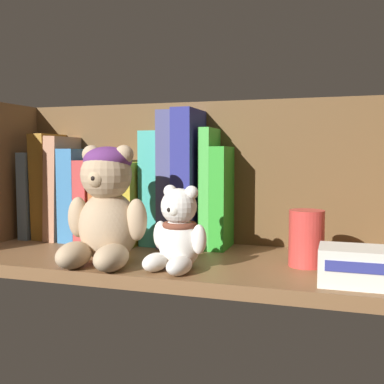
% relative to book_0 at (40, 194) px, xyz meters
% --- Properties ---
extents(shelf_board, '(0.78, 0.27, 0.02)m').
position_rel_book_0_xyz_m(shelf_board, '(0.36, -0.10, -0.10)').
color(shelf_board, brown).
rests_on(shelf_board, ground).
extents(shelf_back_panel, '(0.80, 0.01, 0.28)m').
position_rel_book_0_xyz_m(shelf_back_panel, '(0.36, 0.04, 0.04)').
color(shelf_back_panel, brown).
rests_on(shelf_back_panel, ground).
extents(book_0, '(0.02, 0.12, 0.17)m').
position_rel_book_0_xyz_m(book_0, '(0.00, 0.00, 0.00)').
color(book_0, '#67849F').
rests_on(book_0, shelf_board).
extents(book_1, '(0.04, 0.11, 0.21)m').
position_rel_book_0_xyz_m(book_1, '(0.03, 0.00, 0.02)').
color(book_1, '#9F6E25').
rests_on(book_1, shelf_board).
extents(book_2, '(0.03, 0.12, 0.20)m').
position_rel_book_0_xyz_m(book_2, '(0.06, 0.00, 0.02)').
color(book_2, tan).
rests_on(book_2, shelf_board).
extents(book_3, '(0.03, 0.12, 0.18)m').
position_rel_book_0_xyz_m(book_3, '(0.10, 0.00, 0.00)').
color(book_3, teal).
rests_on(book_3, shelf_board).
extents(book_4, '(0.03, 0.13, 0.16)m').
position_rel_book_0_xyz_m(book_4, '(0.13, 0.00, -0.01)').
color(book_4, '#C03C3C').
rests_on(book_4, shelf_board).
extents(book_5, '(0.03, 0.13, 0.15)m').
position_rel_book_0_xyz_m(book_5, '(0.16, 0.00, -0.01)').
color(book_5, '#B25D2E').
rests_on(book_5, shelf_board).
extents(book_6, '(0.02, 0.11, 0.16)m').
position_rel_book_0_xyz_m(book_6, '(0.19, 0.00, -0.01)').
color(book_6, brown).
rests_on(book_6, shelf_board).
extents(book_7, '(0.03, 0.14, 0.15)m').
position_rel_book_0_xyz_m(book_7, '(0.22, 0.00, -0.01)').
color(book_7, gold).
rests_on(book_7, shelf_board).
extents(book_8, '(0.04, 0.09, 0.21)m').
position_rel_book_0_xyz_m(book_8, '(0.26, 0.00, 0.02)').
color(book_8, teal).
rests_on(book_8, shelf_board).
extents(book_9, '(0.03, 0.11, 0.24)m').
position_rel_book_0_xyz_m(book_9, '(0.29, 0.00, 0.04)').
color(book_9, '#454879').
rests_on(book_9, shelf_board).
extents(book_10, '(0.04, 0.14, 0.25)m').
position_rel_book_0_xyz_m(book_10, '(0.33, 0.00, 0.04)').
color(book_10, navy).
rests_on(book_10, shelf_board).
extents(book_11, '(0.02, 0.10, 0.21)m').
position_rel_book_0_xyz_m(book_11, '(0.36, 0.00, 0.02)').
color(book_11, green).
rests_on(book_11, shelf_board).
extents(book_12, '(0.03, 0.10, 0.18)m').
position_rel_book_0_xyz_m(book_12, '(0.39, 0.00, 0.00)').
color(book_12, green).
rests_on(book_12, shelf_board).
extents(teddy_bear_larger, '(0.13, 0.13, 0.18)m').
position_rel_book_0_xyz_m(teddy_bear_larger, '(0.25, -0.17, 0.00)').
color(teddy_bear_larger, tan).
rests_on(teddy_bear_larger, shelf_board).
extents(teddy_bear_smaller, '(0.09, 0.10, 0.12)m').
position_rel_book_0_xyz_m(teddy_bear_smaller, '(0.36, -0.18, -0.03)').
color(teddy_bear_smaller, white).
rests_on(teddy_bear_smaller, shelf_board).
extents(pillar_candle, '(0.05, 0.05, 0.08)m').
position_rel_book_0_xyz_m(pillar_candle, '(0.54, -0.10, -0.04)').
color(pillar_candle, '#C63833').
rests_on(pillar_candle, shelf_board).
extents(small_product_box, '(0.11, 0.07, 0.05)m').
position_rel_book_0_xyz_m(small_product_box, '(0.62, -0.18, -0.06)').
color(small_product_box, silver).
rests_on(small_product_box, shelf_board).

